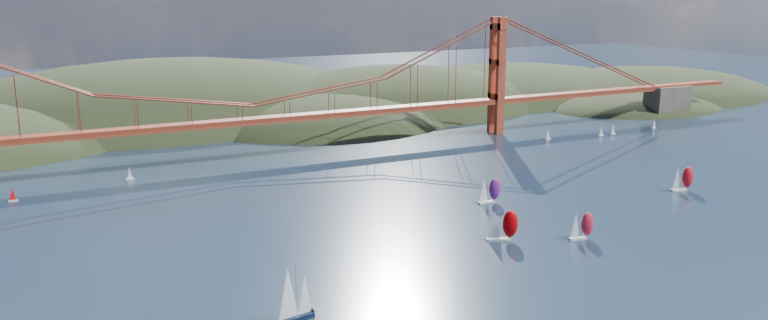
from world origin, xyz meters
The scene contains 13 objects.
headlands centered at (44.95, 278.29, -12.46)m, with size 725.00×225.00×96.00m.
bridge centered at (-1.75, 180.00, 32.23)m, with size 552.00×12.00×55.00m.
sloop_navy centered at (-39.12, 28.00, 5.87)m, with size 8.91×5.67×13.29m.
racer_0 centered at (29.96, 49.91, 4.66)m, with size 8.81×6.03×9.86m.
racer_1 centered at (50.33, 40.96, 4.06)m, with size 7.62×3.59×8.60m.
racer_2 centered at (115.88, 64.35, 4.51)m, with size 8.49×4.37×9.54m.
racer_rwb centered at (48.26, 82.30, 4.32)m, with size 7.96×3.26×9.14m.
distant_boat_2 centered at (-89.55, 154.87, 2.41)m, with size 3.00×2.00×4.70m.
distant_boat_3 centered at (-50.92, 166.51, 2.41)m, with size 3.00×2.00×4.70m.
distant_boat_4 centered at (132.35, 155.80, 2.41)m, with size 3.00×2.00×4.70m.
distant_boat_5 centered at (160.59, 151.44, 2.41)m, with size 3.00×2.00×4.70m.
distant_boat_6 centered at (168.15, 151.65, 2.41)m, with size 3.00×2.00×4.70m.
distant_boat_7 centered at (197.21, 153.67, 2.41)m, with size 3.00×2.00×4.70m.
Camera 1 is at (-88.54, -110.32, 68.56)m, focal length 35.00 mm.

